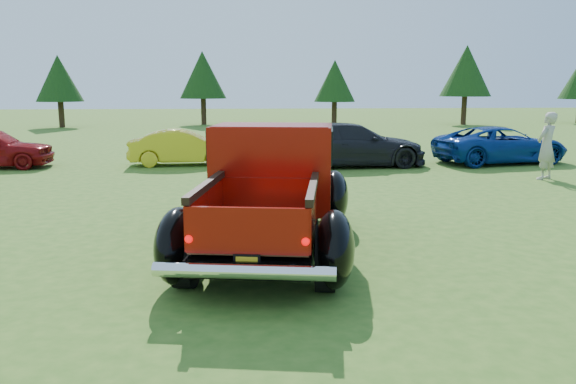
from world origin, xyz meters
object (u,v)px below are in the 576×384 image
object	(u,v)px
tree_east	(466,71)
show_car_yellow	(184,147)
tree_mid_right	(335,81)
spectator	(546,146)
tree_west	(59,79)
tree_mid_left	(203,75)
pickup_truck	(273,188)
show_car_blue	(501,145)
show_car_grey	(351,145)

from	to	relation	value
tree_east	show_car_yellow	distance (m)	26.01
tree_mid_right	spectator	distance (m)	23.71
tree_west	tree_mid_left	distance (m)	9.22
tree_east	pickup_truck	size ratio (longest dim) A/B	0.96
tree_east	tree_west	bearing A→B (deg)	-178.94
tree_mid_right	show_car_blue	size ratio (longest dim) A/B	0.97
show_car_blue	tree_mid_right	bearing A→B (deg)	-3.18
tree_west	tree_mid_left	xyz separation A→B (m)	(9.00, 2.00, 0.27)
tree_west	tree_mid_right	xyz separation A→B (m)	(18.00, 1.00, -0.14)
tree_east	show_car_yellow	bearing A→B (deg)	-132.09
tree_mid_right	show_car_yellow	size ratio (longest dim) A/B	1.23
tree_mid_right	show_car_blue	distance (m)	20.36
tree_mid_left	pickup_truck	world-z (taller)	tree_mid_left
tree_mid_right	show_car_grey	world-z (taller)	tree_mid_right
tree_east	spectator	bearing A→B (deg)	-106.46
pickup_truck	tree_mid_right	bearing A→B (deg)	88.10
tree_west	tree_east	xyz separation A→B (m)	(27.00, 0.50, 0.55)
tree_east	show_car_grey	size ratio (longest dim) A/B	1.10
tree_west	show_car_yellow	xyz separation A→B (m)	(9.69, -18.66, -2.52)
show_car_yellow	tree_west	bearing A→B (deg)	24.48
show_car_grey	show_car_blue	size ratio (longest dim) A/B	1.09
tree_east	show_car_yellow	size ratio (longest dim) A/B	1.51
pickup_truck	spectator	bearing A→B (deg)	46.08
pickup_truck	show_car_grey	size ratio (longest dim) A/B	1.15
show_car_blue	show_car_grey	bearing A→B (deg)	83.30
tree_east	show_car_yellow	world-z (taller)	tree_east
tree_east	show_car_grey	xyz separation A→B (m)	(-11.76, -19.90, -2.94)
show_car_grey	spectator	distance (m)	5.86
tree_mid_right	spectator	world-z (taller)	tree_mid_right
tree_mid_left	tree_mid_right	distance (m)	9.06
pickup_truck	tree_west	bearing A→B (deg)	122.37
tree_west	tree_mid_right	distance (m)	18.03
spectator	tree_east	bearing A→B (deg)	-139.76
pickup_truck	show_car_grey	distance (m)	9.64
show_car_yellow	tree_east	bearing A→B (deg)	-45.05
tree_east	show_car_yellow	xyz separation A→B (m)	(-17.31, -19.16, -3.07)
pickup_truck	show_car_blue	world-z (taller)	pickup_truck
tree_mid_left	tree_east	distance (m)	18.06
tree_mid_left	show_car_yellow	distance (m)	20.86
tree_mid_right	tree_east	world-z (taller)	tree_east
tree_east	show_car_blue	distance (m)	20.84
tree_west	show_car_blue	distance (m)	28.11
pickup_truck	show_car_yellow	size ratio (longest dim) A/B	1.57
tree_mid_right	show_car_yellow	bearing A→B (deg)	-112.91
tree_east	spectator	distance (m)	24.15
show_car_blue	spectator	bearing A→B (deg)	164.74
tree_mid_right	show_car_blue	world-z (taller)	tree_mid_right
tree_west	show_car_blue	size ratio (longest dim) A/B	1.02
tree_mid_right	tree_east	bearing A→B (deg)	-3.18
pickup_truck	show_car_blue	size ratio (longest dim) A/B	1.24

